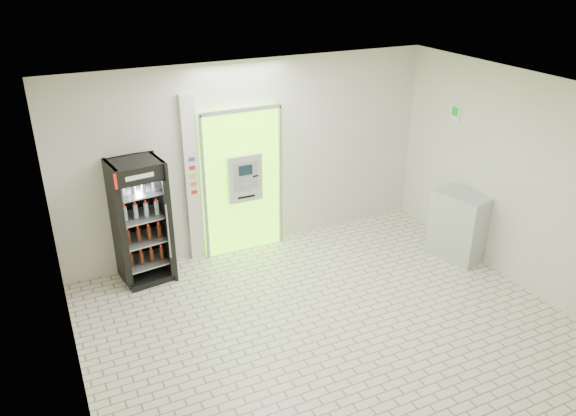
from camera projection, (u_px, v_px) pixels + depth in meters
ground at (327, 325)px, 7.29m from camera, size 6.00×6.00×0.00m
room_shell at (332, 195)px, 6.52m from camera, size 6.00×6.00×6.00m
atm_assembly at (242, 181)px, 8.70m from camera, size 1.30×0.24×2.33m
pillar at (192, 180)px, 8.37m from camera, size 0.22×0.11×2.60m
beverage_cooler at (141, 224)px, 8.00m from camera, size 0.76×0.71×1.83m
steel_cabinet at (459, 225)px, 8.71m from camera, size 0.73×0.91×1.07m
exit_sign at (455, 113)px, 8.71m from camera, size 0.02×0.22×0.26m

